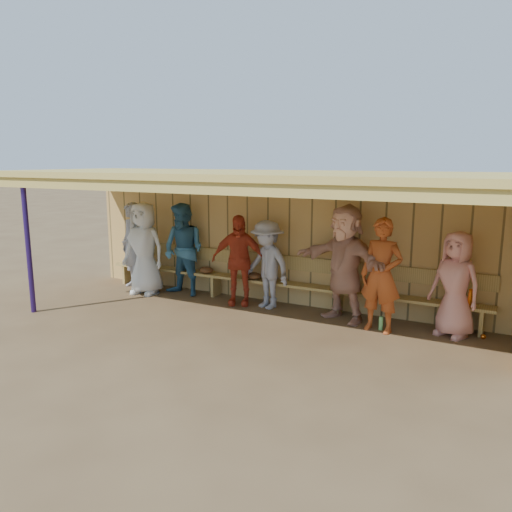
{
  "coord_description": "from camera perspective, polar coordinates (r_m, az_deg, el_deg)",
  "views": [
    {
      "loc": [
        3.97,
        -7.14,
        2.69
      ],
      "look_at": [
        0.0,
        0.35,
        1.05
      ],
      "focal_mm": 35.0,
      "sensor_mm": 36.0,
      "label": 1
    }
  ],
  "objects": [
    {
      "name": "ground",
      "position": [
        8.6,
        -1.1,
        -7.28
      ],
      "size": [
        90.0,
        90.0,
        0.0
      ],
      "primitive_type": "plane",
      "color": "brown",
      "rests_on": "ground"
    },
    {
      "name": "player_a",
      "position": [
        10.85,
        -13.95,
        1.17
      ],
      "size": [
        0.78,
        0.66,
        1.82
      ],
      "primitive_type": "imported",
      "rotation": [
        0.0,
        0.0,
        -0.4
      ],
      "color": "#94959C",
      "rests_on": "ground"
    },
    {
      "name": "player_b",
      "position": [
        10.29,
        -12.67,
        0.84
      ],
      "size": [
        0.96,
        0.67,
        1.86
      ],
      "primitive_type": "imported",
      "rotation": [
        0.0,
        0.0,
        0.08
      ],
      "color": "silver",
      "rests_on": "ground"
    },
    {
      "name": "player_c",
      "position": [
        10.02,
        -8.26,
        0.7
      ],
      "size": [
        0.96,
        0.78,
        1.85
      ],
      "primitive_type": "imported",
      "rotation": [
        0.0,
        0.0,
        -0.09
      ],
      "color": "#32688A",
      "rests_on": "ground"
    },
    {
      "name": "player_d",
      "position": [
        9.3,
        -2.04,
        -0.47
      ],
      "size": [
        1.08,
        0.72,
        1.7
      ],
      "primitive_type": "imported",
      "rotation": [
        0.0,
        0.0,
        0.34
      ],
      "color": "red",
      "rests_on": "ground"
    },
    {
      "name": "player_e",
      "position": [
        9.09,
        1.27,
        -0.99
      ],
      "size": [
        1.19,
        0.93,
        1.62
      ],
      "primitive_type": "imported",
      "rotation": [
        0.0,
        0.0,
        -0.35
      ],
      "color": "#95959D",
      "rests_on": "ground"
    },
    {
      "name": "player_f",
      "position": [
        8.48,
        10.11,
        -0.78
      ],
      "size": [
        1.92,
        1.24,
        1.98
      ],
      "primitive_type": "imported",
      "rotation": [
        0.0,
        0.0,
        -0.39
      ],
      "color": "#DE9D7D",
      "rests_on": "ground"
    },
    {
      "name": "player_g",
      "position": [
        8.05,
        14.13,
        -2.16
      ],
      "size": [
        0.71,
        0.52,
        1.82
      ],
      "primitive_type": "imported",
      "rotation": [
        0.0,
        0.0,
        -0.13
      ],
      "color": "#B24A1C",
      "rests_on": "ground"
    },
    {
      "name": "player_h",
      "position": [
        8.2,
        21.84,
        -3.02
      ],
      "size": [
        0.95,
        0.81,
        1.64
      ],
      "primitive_type": "imported",
      "rotation": [
        0.0,
        0.0,
        -0.43
      ],
      "color": "#DD8C7C",
      "rests_on": "ground"
    },
    {
      "name": "dugout_structure",
      "position": [
        8.66,
        3.32,
        4.34
      ],
      "size": [
        8.8,
        3.2,
        2.5
      ],
      "color": "tan",
      "rests_on": "ground"
    },
    {
      "name": "bench",
      "position": [
        9.41,
        2.18,
        -2.34
      ],
      "size": [
        7.6,
        0.34,
        0.93
      ],
      "color": "tan",
      "rests_on": "ground"
    },
    {
      "name": "dugout_equipment",
      "position": [
        9.29,
        1.99,
        -2.75
      ],
      "size": [
        5.31,
        0.62,
        0.8
      ],
      "color": "orange",
      "rests_on": "ground"
    }
  ]
}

